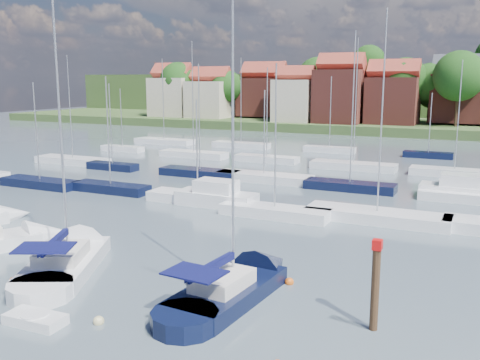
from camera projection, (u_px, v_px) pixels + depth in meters
The scene contains 11 objects.
ground at pixel (338, 174), 61.53m from camera, with size 260.00×260.00×0.00m, color #4C5C67.
sailboat_left at pixel (4, 242), 34.64m from camera, with size 7.25×10.07×13.75m.
sailboat_centre at pixel (74, 256), 31.95m from camera, with size 8.33×12.58×16.79m.
sailboat_navy at pixel (242, 284), 27.48m from camera, with size 3.90×11.66×15.88m.
tender at pixel (35, 319), 23.75m from camera, with size 2.80×1.39×0.59m.
timber_piling at pixel (374, 307), 23.09m from camera, with size 0.40×0.40×6.33m.
buoy_c at pixel (14, 283), 28.59m from camera, with size 0.46×0.46×0.46m, color #D85914.
buoy_d at pixel (99, 323), 23.86m from camera, with size 0.50×0.50×0.50m, color beige.
buoy_e at pixel (289, 284), 28.46m from camera, with size 0.48×0.48×0.48m, color #D85914.
marina_field at pixel (344, 178), 56.34m from camera, with size 79.62×41.41×15.93m.
far_shore_town at pixel (440, 102), 141.96m from camera, with size 212.46×90.00×22.27m.
Camera 1 is at (15.76, -19.59, 10.75)m, focal length 40.00 mm.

